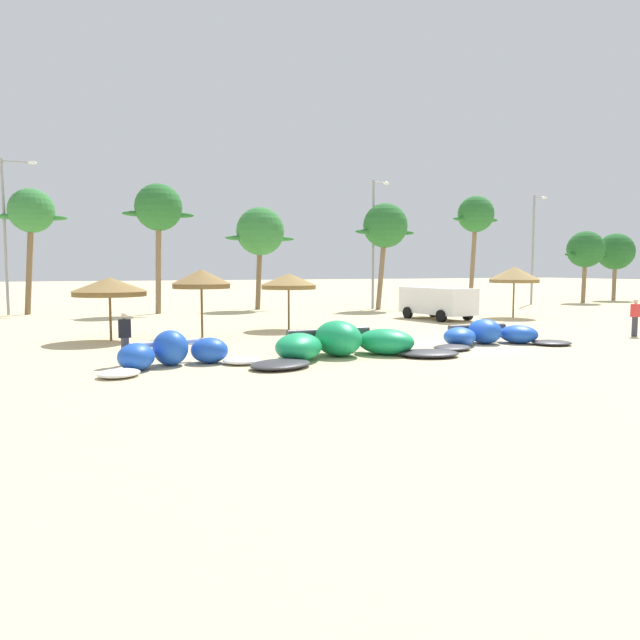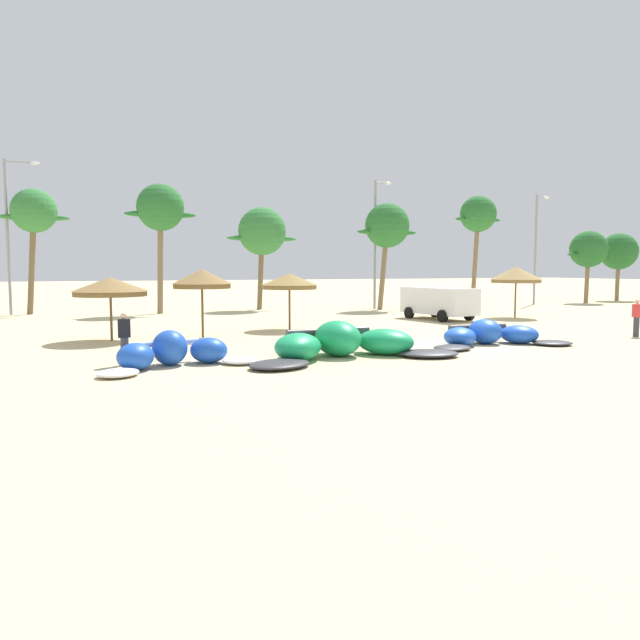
% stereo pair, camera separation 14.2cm
% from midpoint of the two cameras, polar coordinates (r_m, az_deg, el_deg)
% --- Properties ---
extents(ground_plane, '(260.00, 260.00, 0.00)m').
position_cam_midpoint_polar(ground_plane, '(22.81, 13.01, -2.50)').
color(ground_plane, beige).
extents(kite_far_left, '(5.11, 2.98, 1.08)m').
position_cam_midpoint_polar(kite_far_left, '(18.15, -14.25, -3.13)').
color(kite_far_left, white).
rests_on(kite_far_left, ground).
extents(kite_left, '(7.71, 3.70, 1.19)m').
position_cam_midpoint_polar(kite_left, '(19.41, 2.08, -2.31)').
color(kite_left, '#333338').
rests_on(kite_left, ground).
extents(kite_left_of_center, '(6.18, 3.03, 0.97)m').
position_cam_midpoint_polar(kite_left_of_center, '(23.57, 16.01, -1.42)').
color(kite_left_of_center, '#333338').
rests_on(kite_left_of_center, ground).
extents(beach_umbrella_near_van, '(3.04, 3.04, 2.59)m').
position_cam_midpoint_polar(beach_umbrella_near_van, '(25.20, -19.97, 3.07)').
color(beach_umbrella_near_van, brown).
rests_on(beach_umbrella_near_van, ground).
extents(beach_umbrella_middle, '(2.54, 2.54, 2.91)m').
position_cam_midpoint_polar(beach_umbrella_middle, '(25.33, -11.64, 3.95)').
color(beach_umbrella_middle, brown).
rests_on(beach_umbrella_middle, ground).
extents(beach_umbrella_near_palms, '(2.76, 2.76, 2.71)m').
position_cam_midpoint_polar(beach_umbrella_near_palms, '(28.21, -3.22, 3.79)').
color(beach_umbrella_near_palms, brown).
rests_on(beach_umbrella_near_palms, ground).
extents(beach_umbrella_outermost, '(3.04, 3.04, 3.05)m').
position_cam_midpoint_polar(beach_umbrella_outermost, '(36.97, 18.29, 4.21)').
color(beach_umbrella_outermost, brown).
rests_on(beach_umbrella_outermost, ground).
extents(parked_van, '(2.73, 4.87, 1.84)m').
position_cam_midpoint_polar(parked_van, '(34.59, 11.13, 1.87)').
color(parked_van, white).
rests_on(parked_van, ground).
extents(person_near_kites, '(0.36, 0.24, 1.62)m').
position_cam_midpoint_polar(person_near_kites, '(28.79, 28.22, 0.21)').
color(person_near_kites, '#383842').
rests_on(person_near_kites, ground).
extents(person_by_umbrellas, '(0.36, 0.24, 1.62)m').
position_cam_midpoint_polar(person_by_umbrellas, '(18.74, -18.68, -1.73)').
color(person_by_umbrellas, '#383842').
rests_on(person_by_umbrellas, ground).
extents(palm_leftmost, '(4.21, 2.81, 8.02)m').
position_cam_midpoint_polar(palm_leftmost, '(42.03, -26.39, 9.35)').
color(palm_leftmost, brown).
rests_on(palm_leftmost, ground).
extents(palm_left, '(4.55, 3.03, 8.41)m').
position_cam_midpoint_polar(palm_left, '(39.85, -15.56, 10.37)').
color(palm_left, '#7F6647').
rests_on(palm_left, ground).
extents(palm_left_of_gap, '(5.15, 3.43, 7.33)m').
position_cam_midpoint_polar(palm_left_of_gap, '(42.52, -5.94, 8.52)').
color(palm_left_of_gap, brown).
rests_on(palm_left_of_gap, ground).
extents(palm_center_left, '(4.77, 3.18, 7.61)m').
position_cam_midpoint_polar(palm_center_left, '(42.65, 6.28, 9.03)').
color(palm_center_left, '#7F6647').
rests_on(palm_center_left, ground).
extents(palm_center_right, '(4.44, 2.96, 8.88)m').
position_cam_midpoint_polar(palm_center_right, '(50.31, 14.85, 9.79)').
color(palm_center_right, '#7F6647').
rests_on(palm_center_right, ground).
extents(palm_right_of_gap, '(4.68, 3.12, 6.17)m').
position_cam_midpoint_polar(palm_right_of_gap, '(55.59, 24.39, 6.24)').
color(palm_right_of_gap, '#7F6647').
rests_on(palm_right_of_gap, ground).
extents(palm_right, '(5.02, 3.35, 6.20)m').
position_cam_midpoint_polar(palm_right, '(60.99, 26.79, 5.94)').
color(palm_right, '#7F6647').
rests_on(palm_right, ground).
extents(lamppost_west, '(2.10, 0.24, 9.80)m').
position_cam_midpoint_polar(lamppost_west, '(42.25, -28.23, 7.88)').
color(lamppost_west, gray).
rests_on(lamppost_west, ground).
extents(lamppost_west_center, '(1.40, 0.24, 9.29)m').
position_cam_midpoint_polar(lamppost_west_center, '(43.11, 5.22, 7.93)').
color(lamppost_west_center, gray).
rests_on(lamppost_west_center, ground).
extents(lamppost_east_center, '(1.38, 0.24, 8.90)m').
position_cam_midpoint_polar(lamppost_east_center, '(51.36, 20.04, 6.96)').
color(lamppost_east_center, gray).
rests_on(lamppost_east_center, ground).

